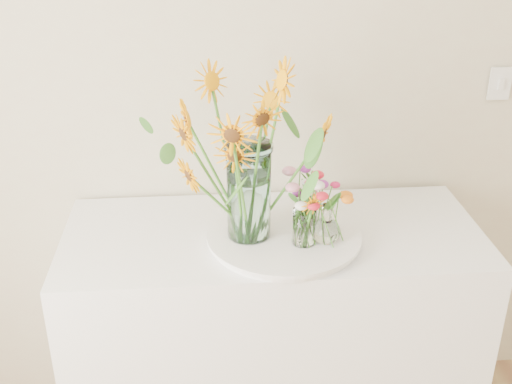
% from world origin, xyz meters
% --- Properties ---
extents(counter, '(1.40, 0.60, 0.90)m').
position_xyz_m(counter, '(-0.18, 1.93, 0.45)').
color(counter, white).
rests_on(counter, ground_plane).
extents(tray, '(0.48, 0.48, 0.02)m').
position_xyz_m(tray, '(-0.15, 1.86, 0.91)').
color(tray, white).
rests_on(tray, counter).
extents(mason_jar, '(0.16, 0.16, 0.32)m').
position_xyz_m(mason_jar, '(-0.26, 1.86, 1.09)').
color(mason_jar, '#B5E7E9').
rests_on(mason_jar, tray).
extents(sunflower_bouquet, '(0.98, 0.98, 0.57)m').
position_xyz_m(sunflower_bouquet, '(-0.26, 1.86, 1.21)').
color(sunflower_bouquet, '#FB9F05').
rests_on(sunflower_bouquet, tray).
extents(small_vase_a, '(0.09, 0.09, 0.12)m').
position_xyz_m(small_vase_a, '(-0.10, 1.80, 0.99)').
color(small_vase_a, white).
rests_on(small_vase_a, tray).
extents(wildflower_posy_a, '(0.20, 0.20, 0.21)m').
position_xyz_m(wildflower_posy_a, '(-0.10, 1.80, 1.03)').
color(wildflower_posy_a, orange).
rests_on(wildflower_posy_a, tray).
extents(small_vase_b, '(0.11, 0.11, 0.13)m').
position_xyz_m(small_vase_b, '(-0.03, 1.81, 0.99)').
color(small_vase_b, white).
rests_on(small_vase_b, tray).
extents(wildflower_posy_b, '(0.21, 0.21, 0.22)m').
position_xyz_m(wildflower_posy_b, '(-0.03, 1.81, 1.04)').
color(wildflower_posy_b, orange).
rests_on(wildflower_posy_b, tray).
extents(small_vase_c, '(0.07, 0.07, 0.11)m').
position_xyz_m(small_vase_c, '(-0.06, 1.93, 0.98)').
color(small_vase_c, white).
rests_on(small_vase_c, tray).
extents(wildflower_posy_c, '(0.18, 0.18, 0.20)m').
position_xyz_m(wildflower_posy_c, '(-0.06, 1.93, 1.03)').
color(wildflower_posy_c, orange).
rests_on(wildflower_posy_c, tray).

